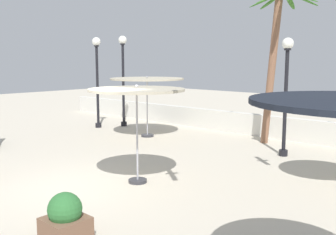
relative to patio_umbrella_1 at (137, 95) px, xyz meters
name	(u,v)px	position (x,y,z in m)	size (l,w,h in m)	color
ground_plane	(83,187)	(-0.74, -1.16, -2.24)	(56.00, 56.00, 0.00)	beige
boundary_wall	(264,126)	(-0.74, 7.75, -1.80)	(25.20, 0.30, 0.88)	silver
patio_umbrella_1	(137,95)	(0.00, 0.00, 0.00)	(2.40, 2.40, 2.51)	#333338
patio_umbrella_4	(147,81)	(-4.24, 4.51, 0.01)	(2.96, 2.96, 2.47)	#333338
palm_tree_1	(276,48)	(0.23, 6.63, 1.31)	(2.47, 2.44, 5.64)	brown
lamp_post_0	(123,70)	(-6.96, 5.62, 0.41)	(0.38, 0.38, 4.22)	black
lamp_post_1	(97,71)	(-7.52, 4.54, 0.38)	(0.39, 0.39, 4.13)	black
lamp_post_2	(286,84)	(1.41, 5.19, 0.11)	(0.37, 0.37, 3.81)	black
planter	(65,219)	(1.49, -3.10, -1.86)	(0.70, 0.70, 0.85)	brown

